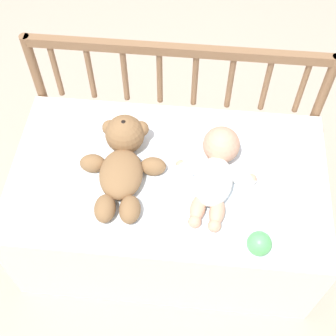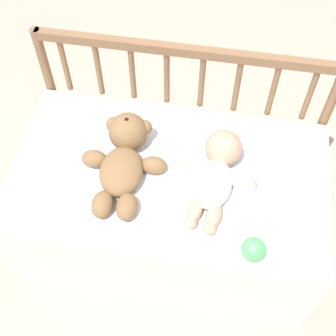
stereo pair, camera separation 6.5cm
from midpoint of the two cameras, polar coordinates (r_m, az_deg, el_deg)
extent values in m
plane|color=tan|center=(2.04, -0.88, -7.84)|extent=(12.00, 12.00, 0.00)
cube|color=white|center=(1.84, -0.97, -4.71)|extent=(1.12, 0.64, 0.45)
cylinder|color=brown|center=(2.03, -15.52, 7.23)|extent=(0.04, 0.04, 0.74)
cylinder|color=brown|center=(1.96, 16.08, 4.94)|extent=(0.04, 0.04, 0.74)
cube|color=brown|center=(1.67, 0.07, 14.16)|extent=(1.09, 0.03, 0.04)
cylinder|color=brown|center=(1.86, -14.48, 11.36)|extent=(0.02, 0.02, 0.25)
cylinder|color=brown|center=(1.82, -10.48, 11.26)|extent=(0.02, 0.02, 0.25)
cylinder|color=brown|center=(1.79, -6.33, 11.09)|extent=(0.02, 0.02, 0.25)
cylinder|color=brown|center=(1.77, -2.08, 10.86)|extent=(0.02, 0.02, 0.25)
cylinder|color=brown|center=(1.76, 2.22, 10.58)|extent=(0.02, 0.02, 0.25)
cylinder|color=brown|center=(1.77, 6.54, 10.23)|extent=(0.02, 0.02, 0.25)
cylinder|color=brown|center=(1.78, 10.81, 9.82)|extent=(0.02, 0.02, 0.25)
cylinder|color=brown|center=(1.80, 15.00, 9.37)|extent=(0.02, 0.02, 0.25)
cube|color=white|center=(1.62, -1.79, -2.00)|extent=(0.80, 0.51, 0.01)
ellipsoid|color=olive|center=(1.60, -6.89, -0.77)|extent=(0.16, 0.21, 0.09)
sphere|color=olive|center=(1.67, -6.39, 4.08)|extent=(0.14, 0.14, 0.14)
sphere|color=beige|center=(1.64, -6.51, 4.92)|extent=(0.06, 0.06, 0.06)
sphere|color=black|center=(1.62, -6.60, 5.46)|extent=(0.02, 0.02, 0.02)
sphere|color=olive|center=(1.69, -8.20, 4.86)|extent=(0.06, 0.06, 0.06)
sphere|color=olive|center=(1.68, -4.41, 4.76)|extent=(0.06, 0.06, 0.06)
ellipsoid|color=olive|center=(1.66, -10.30, 0.44)|extent=(0.09, 0.07, 0.07)
ellipsoid|color=olive|center=(1.63, -2.97, 0.18)|extent=(0.09, 0.07, 0.07)
ellipsoid|color=olive|center=(1.55, -8.89, -4.94)|extent=(0.08, 0.10, 0.07)
ellipsoid|color=olive|center=(1.54, -5.88, -5.09)|extent=(0.08, 0.10, 0.07)
ellipsoid|color=white|center=(1.58, 4.40, -1.68)|extent=(0.16, 0.21, 0.09)
sphere|color=tan|center=(1.65, 5.39, 2.79)|extent=(0.13, 0.13, 0.13)
ellipsoid|color=white|center=(1.63, 1.42, -0.06)|extent=(0.10, 0.06, 0.05)
ellipsoid|color=white|center=(1.62, 7.94, -1.34)|extent=(0.10, 0.06, 0.05)
sphere|color=tan|center=(1.64, 0.45, 0.28)|extent=(0.04, 0.04, 0.04)
sphere|color=tan|center=(1.63, 8.99, -1.40)|extent=(0.04, 0.04, 0.04)
ellipsoid|color=tan|center=(1.55, 2.44, -4.97)|extent=(0.07, 0.10, 0.05)
ellipsoid|color=tan|center=(1.54, 4.81, -5.44)|extent=(0.07, 0.10, 0.05)
sphere|color=tan|center=(1.53, 2.05, -6.59)|extent=(0.04, 0.04, 0.04)
sphere|color=tan|center=(1.52, 4.45, -7.08)|extent=(0.04, 0.04, 0.04)
sphere|color=#59BF66|center=(1.49, 9.83, -9.10)|extent=(0.08, 0.08, 0.08)
camera|label=1|loc=(0.03, -91.17, -1.72)|focal=50.00mm
camera|label=2|loc=(0.03, 88.83, 1.72)|focal=50.00mm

